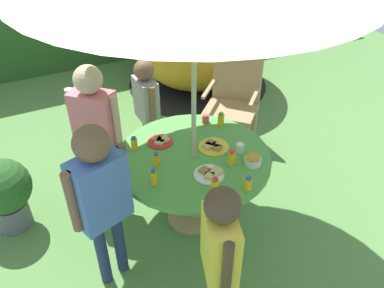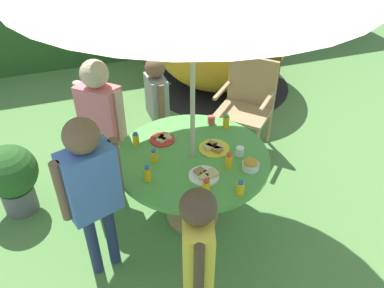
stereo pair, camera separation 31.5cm
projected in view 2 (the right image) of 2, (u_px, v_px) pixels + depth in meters
ground_plane at (192, 217)px, 3.55m from camera, size 10.00×10.00×0.02m
garden_table at (193, 166)px, 3.20m from camera, size 1.23×1.23×0.69m
wooden_chair at (247, 100)px, 4.15m from camera, size 0.69×0.69×0.97m
dome_tent at (222, 26)px, 5.06m from camera, size 2.30×2.30×1.69m
potted_plant at (12, 176)px, 3.39m from camera, size 0.46×0.46×0.67m
child_in_grey_shirt at (157, 97)px, 3.83m from camera, size 0.19×0.39×1.12m
child_in_pink_shirt at (101, 114)px, 3.31m from camera, size 0.39×0.38×1.35m
child_in_blue_shirt at (91, 182)px, 2.61m from camera, size 0.44×0.30×1.36m
child_in_yellow_shirt at (198, 248)px, 2.29m from camera, size 0.26×0.40×1.22m
snack_bowl at (251, 165)px, 2.98m from camera, size 0.13×0.13×0.08m
plate_front_edge at (214, 148)px, 3.20m from camera, size 0.25×0.25×0.03m
plate_back_edge at (162, 139)px, 3.30m from camera, size 0.21×0.21×0.03m
plate_center_back at (205, 175)px, 2.93m from camera, size 0.23×0.23×0.03m
juice_bottle_near_left at (136, 139)px, 3.23m from camera, size 0.05×0.05×0.11m
juice_bottle_near_right at (206, 188)px, 2.75m from camera, size 0.05×0.05×0.13m
juice_bottle_far_left at (226, 122)px, 3.43m from camera, size 0.06×0.06×0.12m
juice_bottle_far_right at (240, 188)px, 2.76m from camera, size 0.06×0.06×0.11m
juice_bottle_center_front at (154, 156)px, 3.05m from camera, size 0.06×0.06×0.11m
juice_bottle_mid_left at (148, 174)px, 2.86m from camera, size 0.05×0.05×0.13m
juice_bottle_mid_right at (229, 161)px, 2.99m from camera, size 0.06×0.06×0.13m
cup_near at (211, 120)px, 3.49m from camera, size 0.07×0.07×0.07m
cup_far at (240, 151)px, 3.12m from camera, size 0.06×0.06×0.07m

